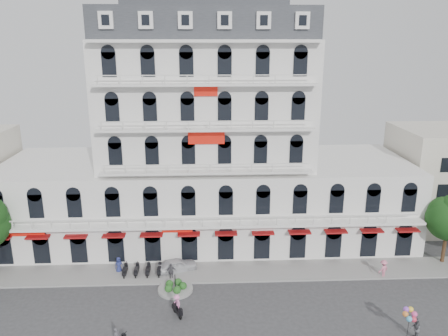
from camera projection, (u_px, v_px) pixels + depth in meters
ground at (209, 332)px, 34.13m from camera, size 120.00×120.00×0.00m
sidewalk at (208, 272)px, 42.74m from camera, size 53.00×4.00×0.16m
main_building at (206, 152)px, 48.61m from camera, size 45.00×15.00×25.80m
traffic_island at (175, 288)px, 39.69m from camera, size 3.20×3.20×1.60m
parked_scooter_row at (143, 275)px, 42.30m from camera, size 4.40×1.80×1.10m
parked_car at (178, 265)px, 42.93m from camera, size 4.15×2.71×1.31m
rider_center at (177, 305)px, 35.84m from camera, size 0.99×1.57×1.95m
pedestrian_left at (119, 265)px, 42.65m from camera, size 0.94×0.85×1.62m
pedestrian_mid at (171, 271)px, 41.40m from camera, size 1.04×0.61×1.66m
pedestrian_right at (383, 269)px, 41.73m from camera, size 1.34×1.13×1.80m
balloon_vendor at (413, 324)px, 32.99m from camera, size 1.45×1.36×2.45m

